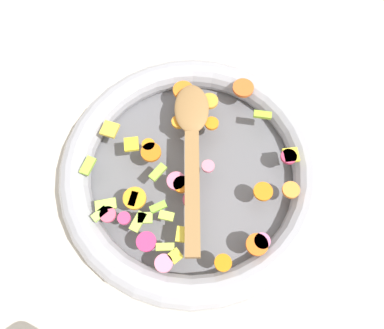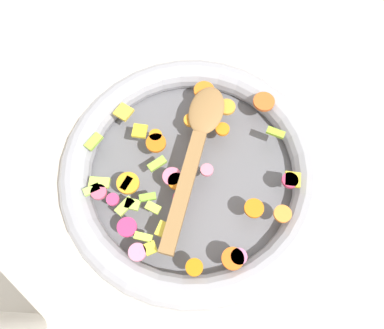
{
  "view_description": "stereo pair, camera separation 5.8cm",
  "coord_description": "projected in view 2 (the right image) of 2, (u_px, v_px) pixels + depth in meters",
  "views": [
    {
      "loc": [
        0.19,
        -0.12,
        0.59
      ],
      "look_at": [
        0.0,
        0.0,
        0.05
      ],
      "focal_mm": 35.0,
      "sensor_mm": 36.0,
      "label": 1
    },
    {
      "loc": [
        0.21,
        -0.07,
        0.59
      ],
      "look_at": [
        0.0,
        0.0,
        0.05
      ],
      "focal_mm": 35.0,
      "sensor_mm": 36.0,
      "label": 2
    }
  ],
  "objects": [
    {
      "name": "skillet",
      "position": [
        192.0,
        171.0,
        0.61
      ],
      "size": [
        0.43,
        0.43,
        0.05
      ],
      "color": "slate",
      "rests_on": "ground_plane"
    },
    {
      "name": "ground_plane",
      "position": [
        192.0,
        176.0,
        0.63
      ],
      "size": [
        4.0,
        4.0,
        0.0
      ],
      "primitive_type": "plane",
      "color": "beige"
    },
    {
      "name": "chopped_vegetables",
      "position": [
        184.0,
        175.0,
        0.57
      ],
      "size": [
        0.32,
        0.34,
        0.01
      ],
      "color": "orange",
      "rests_on": "skillet"
    },
    {
      "name": "wooden_spoon",
      "position": [
        197.0,
        145.0,
        0.58
      ],
      "size": [
        0.26,
        0.19,
        0.01
      ],
      "color": "olive",
      "rests_on": "chopped_vegetables"
    }
  ]
}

